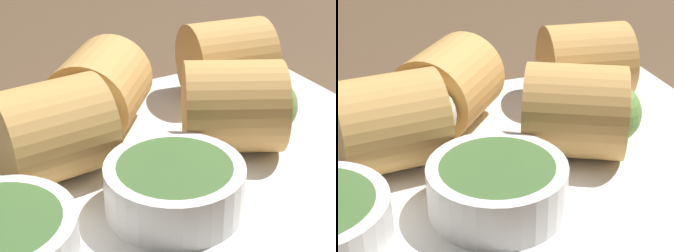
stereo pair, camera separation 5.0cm
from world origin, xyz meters
The scene contains 8 objects.
table_surface centered at (0.00, 0.00, 1.00)cm, with size 180.00×140.00×2.00cm.
serving_plate centered at (3.54, -2.18, 2.76)cm, with size 34.26×24.96×1.50cm.
roll_front_left centered at (10.20, -3.94, 6.59)cm, with size 7.84×6.70×6.18cm.
roll_front_right centered at (5.55, -8.53, 6.59)cm, with size 8.94×8.97×6.18cm.
roll_back_left centered at (-5.95, -9.04, 6.59)cm, with size 7.97×7.01×6.18cm.
roll_back_right centered at (-1.47, -1.38, 6.59)cm, with size 8.58×8.42×6.18cm.
dipping_bowl_near centered at (5.78, 2.79, 5.07)cm, with size 8.05×8.05×2.88cm.
spoon centered at (4.84, -18.17, 2.65)cm, with size 17.79×6.57×1.41cm.
Camera 2 is at (13.99, 28.05, 23.04)cm, focal length 60.00 mm.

